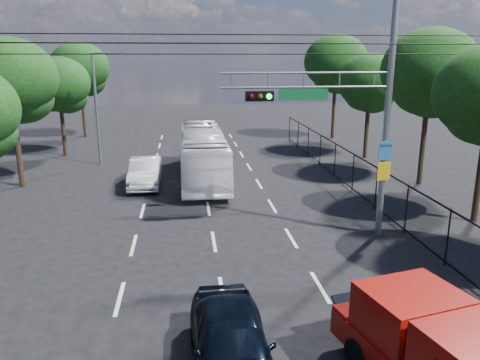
{
  "coord_description": "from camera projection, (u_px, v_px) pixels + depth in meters",
  "views": [
    {
      "loc": [
        -0.95,
        -8.58,
        6.84
      ],
      "look_at": [
        0.82,
        6.48,
        2.8
      ],
      "focal_mm": 35.0,
      "sensor_mm": 36.0,
      "label": 1
    }
  ],
  "objects": [
    {
      "name": "tree_left_c",
      "position": [
        11.0,
        85.0,
        23.94
      ],
      "size": [
        4.8,
        4.8,
        7.8
      ],
      "color": "black",
      "rests_on": "ground"
    },
    {
      "name": "tree_right_e",
      "position": [
        336.0,
        67.0,
        38.7
      ],
      "size": [
        5.28,
        5.28,
        8.58
      ],
      "color": "black",
      "rests_on": "ground"
    },
    {
      "name": "tree_left_d",
      "position": [
        60.0,
        88.0,
        31.83
      ],
      "size": [
        4.2,
        4.2,
        6.83
      ],
      "color": "black",
      "rests_on": "ground"
    },
    {
      "name": "utility_wires",
      "position": [
        209.0,
        44.0,
        16.71
      ],
      "size": [
        22.0,
        5.04,
        0.74
      ],
      "color": "black",
      "rests_on": "ground"
    },
    {
      "name": "tree_right_c",
      "position": [
        430.0,
        78.0,
        24.38
      ],
      "size": [
        5.1,
        5.1,
        8.29
      ],
      "color": "black",
      "rests_on": "ground"
    },
    {
      "name": "tree_right_d",
      "position": [
        370.0,
        86.0,
        31.28
      ],
      "size": [
        4.32,
        4.32,
        7.02
      ],
      "color": "black",
      "rests_on": "ground"
    },
    {
      "name": "fence_right",
      "position": [
        366.0,
        181.0,
        22.38
      ],
      "size": [
        0.06,
        34.03,
        2.0
      ],
      "color": "black",
      "rests_on": "ground"
    },
    {
      "name": "lane_markings",
      "position": [
        206.0,
        196.0,
        23.53
      ],
      "size": [
        6.12,
        38.0,
        0.01
      ],
      "color": "beige",
      "rests_on": "ground"
    },
    {
      "name": "tree_left_e",
      "position": [
        80.0,
        72.0,
        39.28
      ],
      "size": [
        4.92,
        4.92,
        7.99
      ],
      "color": "black",
      "rests_on": "ground"
    },
    {
      "name": "streetlight_left",
      "position": [
        99.0,
        103.0,
        29.48
      ],
      "size": [
        2.09,
        0.22,
        7.08
      ],
      "color": "slate",
      "rests_on": "ground"
    },
    {
      "name": "signal_mast",
      "position": [
        357.0,
        101.0,
        17.02
      ],
      "size": [
        6.43,
        0.39,
        9.5
      ],
      "color": "slate",
      "rests_on": "ground"
    },
    {
      "name": "white_bus",
      "position": [
        202.0,
        154.0,
        26.53
      ],
      "size": [
        2.49,
        10.37,
        2.89
      ],
      "primitive_type": "imported",
      "rotation": [
        0.0,
        0.0,
        0.01
      ],
      "color": "white",
      "rests_on": "ground"
    },
    {
      "name": "navy_hatchback",
      "position": [
        231.0,
        343.0,
        10.23
      ],
      "size": [
        1.87,
        4.43,
        1.49
      ],
      "primitive_type": "imported",
      "rotation": [
        0.0,
        0.0,
        0.02
      ],
      "color": "black",
      "rests_on": "ground"
    },
    {
      "name": "white_van",
      "position": [
        145.0,
        172.0,
        25.26
      ],
      "size": [
        1.57,
        4.5,
        1.48
      ],
      "primitive_type": "imported",
      "rotation": [
        0.0,
        0.0,
        -0.0
      ],
      "color": "silver",
      "rests_on": "ground"
    }
  ]
}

